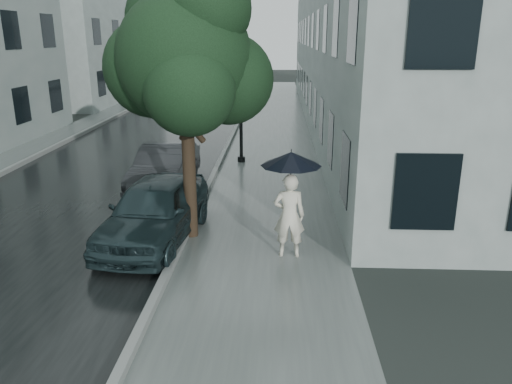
{
  "coord_description": "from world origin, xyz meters",
  "views": [
    {
      "loc": [
        0.52,
        -7.59,
        4.43
      ],
      "look_at": [
        0.07,
        2.29,
        1.3
      ],
      "focal_mm": 35.0,
      "sensor_mm": 36.0,
      "label": 1
    }
  ],
  "objects_px": {
    "lamp_post": "(236,73)",
    "car_near": "(155,210)",
    "street_tree": "(185,57)",
    "pedestrian": "(289,216)",
    "car_far": "(165,167)"
  },
  "relations": [
    {
      "from": "car_near",
      "to": "car_far",
      "type": "bearing_deg",
      "value": 106.0
    },
    {
      "from": "lamp_post",
      "to": "pedestrian",
      "type": "bearing_deg",
      "value": -83.76
    },
    {
      "from": "lamp_post",
      "to": "car_near",
      "type": "bearing_deg",
      "value": -105.51
    },
    {
      "from": "car_near",
      "to": "car_far",
      "type": "xyz_separation_m",
      "value": [
        -0.65,
        3.9,
        -0.05
      ]
    },
    {
      "from": "car_far",
      "to": "street_tree",
      "type": "bearing_deg",
      "value": -66.46
    },
    {
      "from": "street_tree",
      "to": "lamp_post",
      "type": "distance_m",
      "value": 6.96
    },
    {
      "from": "pedestrian",
      "to": "street_tree",
      "type": "relative_size",
      "value": 0.31
    },
    {
      "from": "pedestrian",
      "to": "lamp_post",
      "type": "distance_m",
      "value": 8.5
    },
    {
      "from": "street_tree",
      "to": "lamp_post",
      "type": "relative_size",
      "value": 1.04
    },
    {
      "from": "lamp_post",
      "to": "car_far",
      "type": "distance_m",
      "value": 4.62
    },
    {
      "from": "lamp_post",
      "to": "car_near",
      "type": "height_order",
      "value": "lamp_post"
    },
    {
      "from": "pedestrian",
      "to": "car_far",
      "type": "relative_size",
      "value": 0.44
    },
    {
      "from": "pedestrian",
      "to": "street_tree",
      "type": "height_order",
      "value": "street_tree"
    },
    {
      "from": "car_near",
      "to": "lamp_post",
      "type": "bearing_deg",
      "value": 86.98
    },
    {
      "from": "street_tree",
      "to": "car_near",
      "type": "height_order",
      "value": "street_tree"
    }
  ]
}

